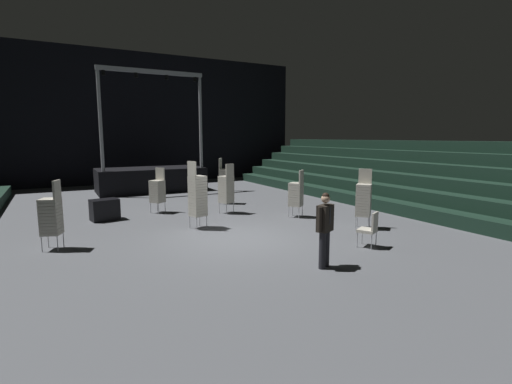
# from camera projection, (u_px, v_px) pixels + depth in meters

# --- Properties ---
(ground_plane) EXTENTS (22.00, 30.00, 0.10)m
(ground_plane) POSITION_uv_depth(u_px,v_px,m) (239.00, 240.00, 10.79)
(ground_plane) COLOR #515459
(arena_end_wall) EXTENTS (22.00, 0.30, 8.00)m
(arena_end_wall) POSITION_uv_depth(u_px,v_px,m) (133.00, 118.00, 23.29)
(arena_end_wall) COLOR black
(arena_end_wall) RESTS_ON ground_plane
(bleacher_bank_right) EXTENTS (4.50, 24.00, 2.70)m
(bleacher_bank_right) POSITION_uv_depth(u_px,v_px,m) (420.00, 174.00, 15.55)
(bleacher_bank_right) COLOR black
(bleacher_bank_right) RESTS_ON ground_plane
(stage_riser) EXTENTS (5.44, 2.61, 6.13)m
(stage_riser) POSITION_uv_depth(u_px,v_px,m) (151.00, 178.00, 20.11)
(stage_riser) COLOR black
(stage_riser) RESTS_ON ground_plane
(man_with_tie) EXTENTS (0.56, 0.37, 1.68)m
(man_with_tie) POSITION_uv_depth(u_px,v_px,m) (325.00, 226.00, 8.25)
(man_with_tie) COLOR black
(man_with_tie) RESTS_ON ground_plane
(chair_stack_front_left) EXTENTS (0.62, 0.62, 1.88)m
(chair_stack_front_left) POSITION_uv_depth(u_px,v_px,m) (364.00, 199.00, 11.84)
(chair_stack_front_left) COLOR #B2B5BA
(chair_stack_front_left) RESTS_ON ground_plane
(chair_stack_front_right) EXTENTS (0.62, 0.62, 1.71)m
(chair_stack_front_right) POSITION_uv_depth(u_px,v_px,m) (296.00, 194.00, 13.56)
(chair_stack_front_right) COLOR #B2B5BA
(chair_stack_front_right) RESTS_ON ground_plane
(chair_stack_mid_left) EXTENTS (0.61, 0.61, 1.96)m
(chair_stack_mid_left) POSITION_uv_depth(u_px,v_px,m) (225.00, 181.00, 16.27)
(chair_stack_mid_left) COLOR #B2B5BA
(chair_stack_mid_left) RESTS_ON ground_plane
(chair_stack_mid_right) EXTENTS (0.57, 0.57, 1.79)m
(chair_stack_mid_right) POSITION_uv_depth(u_px,v_px,m) (51.00, 215.00, 9.59)
(chair_stack_mid_right) COLOR #B2B5BA
(chair_stack_mid_right) RESTS_ON ground_plane
(chair_stack_mid_centre) EXTENTS (0.54, 0.54, 2.14)m
(chair_stack_mid_centre) POSITION_uv_depth(u_px,v_px,m) (197.00, 195.00, 11.83)
(chair_stack_mid_centre) COLOR #B2B5BA
(chair_stack_mid_centre) RESTS_ON ground_plane
(chair_stack_rear_left) EXTENTS (0.58, 0.58, 1.88)m
(chair_stack_rear_left) POSITION_uv_depth(u_px,v_px,m) (226.00, 189.00, 14.24)
(chair_stack_rear_left) COLOR #B2B5BA
(chair_stack_rear_left) RESTS_ON ground_plane
(chair_stack_rear_right) EXTENTS (0.61, 0.61, 1.71)m
(chair_stack_rear_right) POSITION_uv_depth(u_px,v_px,m) (157.00, 190.00, 14.33)
(chair_stack_rear_right) COLOR #B2B5BA
(chair_stack_rear_right) RESTS_ON ground_plane
(equipment_road_case) EXTENTS (0.99, 0.75, 0.74)m
(equipment_road_case) POSITION_uv_depth(u_px,v_px,m) (105.00, 210.00, 13.10)
(equipment_road_case) COLOR black
(equipment_road_case) RESTS_ON ground_plane
(loose_chair_near_man) EXTENTS (0.59, 0.59, 0.95)m
(loose_chair_near_man) POSITION_uv_depth(u_px,v_px,m) (370.00, 227.00, 9.85)
(loose_chair_near_man) COLOR #B2B5BA
(loose_chair_near_man) RESTS_ON ground_plane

